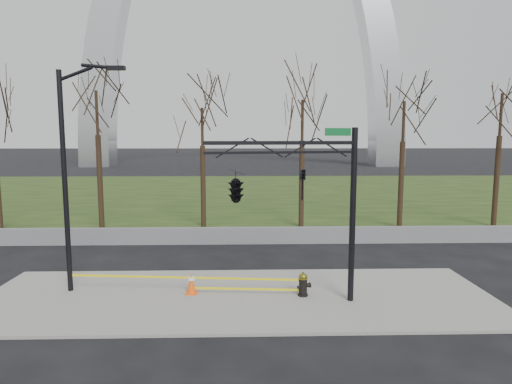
{
  "coord_description": "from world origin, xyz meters",
  "views": [
    {
      "loc": [
        0.23,
        -14.67,
        5.62
      ],
      "look_at": [
        0.67,
        2.0,
        3.56
      ],
      "focal_mm": 30.13,
      "sensor_mm": 36.0,
      "label": 1
    }
  ],
  "objects_px": {
    "fire_hydrant": "(303,285)",
    "traffic_cone": "(191,283)",
    "street_light": "(70,165)",
    "traffic_signal_mast": "(260,186)"
  },
  "relations": [
    {
      "from": "traffic_cone",
      "to": "fire_hydrant",
      "type": "bearing_deg",
      "value": -4.68
    },
    {
      "from": "fire_hydrant",
      "to": "street_light",
      "type": "relative_size",
      "value": 0.11
    },
    {
      "from": "traffic_cone",
      "to": "traffic_signal_mast",
      "type": "distance_m",
      "value": 4.62
    },
    {
      "from": "street_light",
      "to": "traffic_cone",
      "type": "bearing_deg",
      "value": -4.07
    },
    {
      "from": "traffic_cone",
      "to": "street_light",
      "type": "distance_m",
      "value": 6.0
    },
    {
      "from": "fire_hydrant",
      "to": "traffic_cone",
      "type": "bearing_deg",
      "value": 159.73
    },
    {
      "from": "fire_hydrant",
      "to": "traffic_cone",
      "type": "xyz_separation_m",
      "value": [
        -3.99,
        0.33,
        -0.01
      ]
    },
    {
      "from": "traffic_cone",
      "to": "traffic_signal_mast",
      "type": "relative_size",
      "value": 0.13
    },
    {
      "from": "fire_hydrant",
      "to": "traffic_signal_mast",
      "type": "relative_size",
      "value": 0.15
    },
    {
      "from": "street_light",
      "to": "traffic_signal_mast",
      "type": "xyz_separation_m",
      "value": [
        6.65,
        -1.94,
        -0.55
      ]
    }
  ]
}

